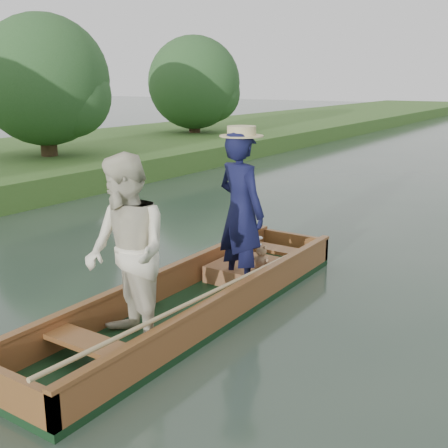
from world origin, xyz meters
The scene contains 3 objects.
ground centered at (0.00, 0.00, 0.00)m, with size 120.00×120.00×0.00m, color #283D30.
trees_far centered at (0.17, 9.30, 2.51)m, with size 23.03×11.60×4.54m.
punt centered at (0.03, -0.20, 0.76)m, with size 1.14×5.09×2.08m.
Camera 1 is at (3.61, -4.82, 2.64)m, focal length 45.00 mm.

